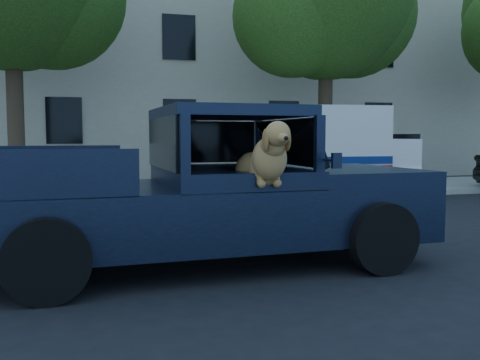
# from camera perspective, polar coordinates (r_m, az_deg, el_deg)

# --- Properties ---
(ground) EXTENTS (120.00, 120.00, 0.00)m
(ground) POSITION_cam_1_polar(r_m,az_deg,el_deg) (6.43, 2.10, -10.31)
(ground) COLOR black
(ground) RESTS_ON ground
(far_sidewalk) EXTENTS (60.00, 4.00, 0.15)m
(far_sidewalk) POSITION_cam_1_polar(r_m,az_deg,el_deg) (15.33, -7.81, -1.28)
(far_sidewalk) COLOR gray
(far_sidewalk) RESTS_ON ground
(lane_stripes) EXTENTS (21.60, 0.14, 0.01)m
(lane_stripes) POSITION_cam_1_polar(r_m,az_deg,el_deg) (10.22, 7.40, -4.67)
(lane_stripes) COLOR silver
(lane_stripes) RESTS_ON ground
(street_tree_mid) EXTENTS (6.00, 5.20, 8.60)m
(street_tree_mid) POSITION_cam_1_polar(r_m,az_deg,el_deg) (17.47, 9.29, 18.05)
(street_tree_mid) COLOR #332619
(street_tree_mid) RESTS_ON ground
(building_main) EXTENTS (26.00, 6.00, 9.00)m
(building_main) POSITION_cam_1_polar(r_m,az_deg,el_deg) (23.12, -2.57, 11.75)
(building_main) COLOR beige
(building_main) RESTS_ON ground
(pickup_truck) EXTENTS (5.78, 3.00, 2.03)m
(pickup_truck) POSITION_cam_1_polar(r_m,az_deg,el_deg) (6.87, -4.34, -3.50)
(pickup_truck) COLOR black
(pickup_truck) RESTS_ON ground
(mail_truck) EXTENTS (4.53, 2.42, 2.44)m
(mail_truck) POSITION_cam_1_polar(r_m,az_deg,el_deg) (14.45, 8.82, 2.28)
(mail_truck) COLOR silver
(mail_truck) RESTS_ON ground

